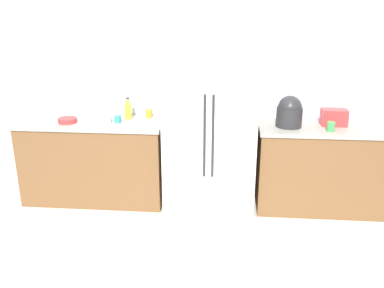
# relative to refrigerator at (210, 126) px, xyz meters

# --- Properties ---
(ground_plane) EXTENTS (9.49, 9.49, 0.00)m
(ground_plane) POSITION_rel_refrigerator_xyz_m (-0.18, -1.34, -0.91)
(ground_plane) COLOR beige
(kitchen_back_panel) EXTENTS (4.74, 0.10, 2.94)m
(kitchen_back_panel) POSITION_rel_refrigerator_xyz_m (-0.18, 0.42, 0.57)
(kitchen_back_panel) COLOR silver
(kitchen_back_panel) RESTS_ON ground_plane
(counter_left) EXTENTS (1.56, 0.62, 0.91)m
(counter_left) POSITION_rel_refrigerator_xyz_m (-1.27, 0.06, -0.45)
(counter_left) COLOR brown
(counter_left) RESTS_ON ground_plane
(counter_right) EXTENTS (1.41, 0.62, 0.91)m
(counter_right) POSITION_rel_refrigerator_xyz_m (1.20, 0.06, -0.45)
(counter_right) COLOR brown
(counter_right) RESTS_ON ground_plane
(refrigerator) EXTENTS (0.92, 0.73, 1.81)m
(refrigerator) POSITION_rel_refrigerator_xyz_m (0.00, 0.00, 0.00)
(refrigerator) COLOR white
(refrigerator) RESTS_ON ground_plane
(toaster) EXTENTS (0.26, 0.15, 0.17)m
(toaster) POSITION_rel_refrigerator_xyz_m (1.26, 0.11, 0.09)
(toaster) COLOR red
(toaster) RESTS_ON counter_right
(rice_cooker) EXTENTS (0.26, 0.26, 0.32)m
(rice_cooker) POSITION_rel_refrigerator_xyz_m (0.80, 0.02, 0.16)
(rice_cooker) COLOR #262628
(rice_cooker) RESTS_ON counter_right
(bottle_a) EXTENTS (0.07, 0.07, 0.23)m
(bottle_a) POSITION_rel_refrigerator_xyz_m (-0.90, 0.17, 0.10)
(bottle_a) COLOR yellow
(bottle_a) RESTS_ON counter_left
(cup_a) EXTENTS (0.08, 0.08, 0.09)m
(cup_a) POSITION_rel_refrigerator_xyz_m (1.19, -0.11, 0.05)
(cup_a) COLOR green
(cup_a) RESTS_ON counter_right
(cup_b) EXTENTS (0.07, 0.07, 0.07)m
(cup_b) POSITION_rel_refrigerator_xyz_m (-0.98, 0.02, 0.04)
(cup_b) COLOR teal
(cup_b) RESTS_ON counter_left
(cup_c) EXTENTS (0.07, 0.07, 0.09)m
(cup_c) POSITION_rel_refrigerator_xyz_m (-0.69, 0.25, 0.05)
(cup_c) COLOR orange
(cup_c) RESTS_ON counter_left
(bowl_a) EXTENTS (0.19, 0.19, 0.05)m
(bowl_a) POSITION_rel_refrigerator_xyz_m (-1.50, -0.04, 0.03)
(bowl_a) COLOR red
(bowl_a) RESTS_ON counter_left
(bowl_b) EXTENTS (0.19, 0.19, 0.05)m
(bowl_b) POSITION_rel_refrigerator_xyz_m (-1.13, -0.01, 0.03)
(bowl_b) COLOR white
(bowl_b) RESTS_ON counter_left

